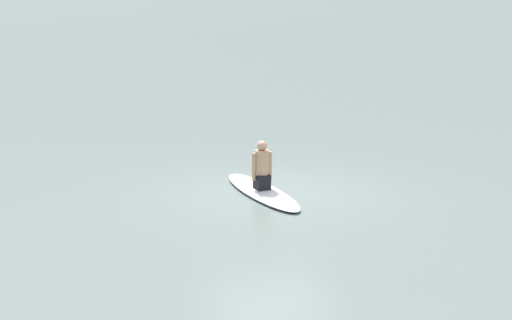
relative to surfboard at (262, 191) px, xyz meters
name	(u,v)px	position (x,y,z in m)	size (l,w,h in m)	color
ground_plane	(273,193)	(0.01, 0.24, -0.05)	(400.00, 400.00, 0.00)	slate
surfboard	(262,191)	(0.00, 0.00, 0.00)	(3.10, 0.72, 0.10)	white
person_paddler	(262,167)	(0.00, 0.00, 0.48)	(0.33, 0.42, 0.96)	black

